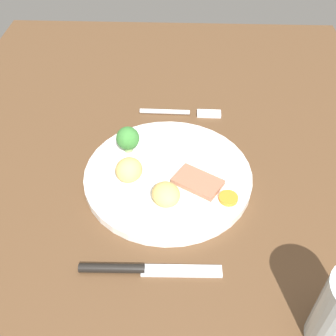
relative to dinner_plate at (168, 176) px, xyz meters
The scene contains 9 objects.
dining_table 3.59cm from the dinner_plate, 29.81° to the right, with size 120.00×84.00×3.60cm, color brown.
dinner_plate is the anchor object (origin of this frame).
meat_slice_main 5.24cm from the dinner_plate, 64.83° to the left, with size 7.11×4.42×0.80cm, color #9E664C.
roast_potato_left 6.64cm from the dinner_plate, 74.63° to the right, with size 4.19×3.92×3.86cm, color #D8B260.
roast_potato_right 6.43cm from the dinner_plate, ahead, with size 4.08×4.44×3.07cm, color #D8B260.
carrot_coin_front 10.57cm from the dinner_plate, 59.55° to the left, with size 2.86×2.86×0.63cm, color orange.
broccoli_floret 9.04cm from the dinner_plate, 126.95° to the right, with size 3.80×3.80×4.53cm.
fork 17.61cm from the dinner_plate, behind, with size 2.07×15.27×0.90cm.
knife 17.29cm from the dinner_plate, 10.98° to the right, with size 1.93×18.53×1.20cm.
Camera 1 is at (43.04, 3.01, 49.52)cm, focal length 43.16 mm.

